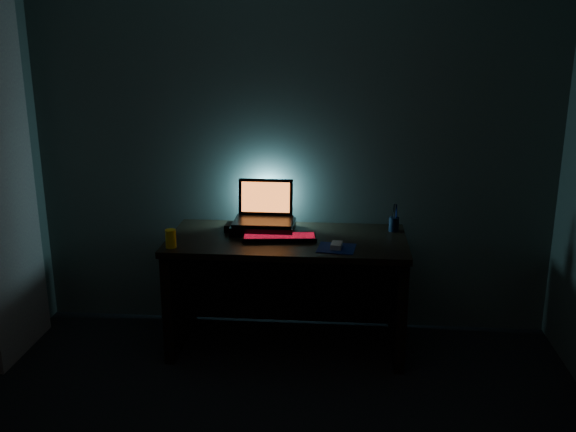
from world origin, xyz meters
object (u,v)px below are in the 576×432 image
object	(u,v)px
pen_cup	(394,224)
juice_glass	(171,239)
keyboard	(279,237)
laptop	(264,211)
router	(237,227)
mouse	(336,245)

from	to	relation	value
pen_cup	juice_glass	bearing A→B (deg)	-161.73
keyboard	laptop	bearing A→B (deg)	113.33
keyboard	router	size ratio (longest dim) A/B	3.23
laptop	router	distance (m)	0.21
keyboard	juice_glass	xyz separation A→B (m)	(-0.64, -0.21, 0.04)
router	mouse	bearing A→B (deg)	-22.35
laptop	pen_cup	bearing A→B (deg)	2.28
juice_glass	keyboard	bearing A→B (deg)	18.02
pen_cup	keyboard	bearing A→B (deg)	-161.52
mouse	router	bearing A→B (deg)	162.40
mouse	pen_cup	xyz separation A→B (m)	(0.37, 0.38, 0.03)
laptop	pen_cup	world-z (taller)	laptop
mouse	keyboard	bearing A→B (deg)	165.23
mouse	router	world-z (taller)	router
mouse	pen_cup	distance (m)	0.53
pen_cup	laptop	bearing A→B (deg)	-177.97
keyboard	mouse	distance (m)	0.38
laptop	keyboard	world-z (taller)	laptop
keyboard	juice_glass	bearing A→B (deg)	-167.99
pen_cup	router	distance (m)	1.02
keyboard	juice_glass	distance (m)	0.67
mouse	router	distance (m)	0.72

